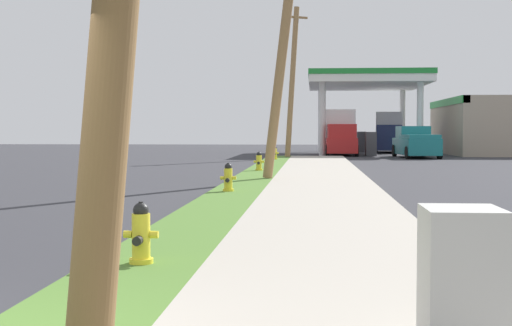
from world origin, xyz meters
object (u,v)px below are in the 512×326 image
Objects in this scene: fire_hydrant_second at (228,179)px; truck_navy_at_far_bay at (389,133)px; fire_hydrant_third at (259,162)px; utility_pole_background at (292,81)px; truck_teal_at_forecourt at (416,143)px; truck_red_on_apron at (340,133)px; car_silver_by_near_pump at (364,142)px; utility_cabinet at (462,286)px; fire_hydrant_nearest at (141,236)px; utility_pole_midground at (284,37)px; fire_hydrant_fourth at (275,153)px.

fire_hydrant_second is 38.45m from truck_navy_at_far_bay.
utility_pole_background is (0.90, 14.69, 4.24)m from fire_hydrant_third.
truck_teal_at_forecourt is (7.64, 2.25, -3.77)m from utility_pole_background.
fire_hydrant_second is 0.12× the size of truck_red_on_apron.
utility_pole_background is (0.98, 24.41, 4.24)m from fire_hydrant_second.
utility_cabinet is at bearing -93.31° from car_silver_by_near_pump.
truck_red_on_apron is at bearing 64.72° from utility_pole_background.
fire_hydrant_second is at bearing -107.92° from truck_teal_at_forecourt.
fire_hydrant_nearest is 15.53m from utility_pole_midground.
car_silver_by_near_pump is 0.83× the size of truck_teal_at_forecourt.
fire_hydrant_second is at bearing 90.83° from fire_hydrant_nearest.
car_silver_by_near_pump is 0.70× the size of truck_navy_at_far_bay.
truck_teal_at_forecourt is (8.47, 6.19, 0.47)m from fire_hydrant_fourth.
truck_teal_at_forecourt is 0.84× the size of truck_navy_at_far_bay.
utility_pole_midground reaches higher than fire_hydrant_fourth.
truck_red_on_apron is at bearing 84.56° from fire_hydrant_nearest.
car_silver_by_near_pump is at bearing 115.67° from truck_navy_at_far_bay.
utility_pole_background is (0.83, 34.58, 4.24)m from fire_hydrant_nearest.
fire_hydrant_third is at bearing -101.42° from car_silver_by_near_pump.
utility_pole_background is 1.62× the size of truck_teal_at_forecourt.
fire_hydrant_fourth is 21.54m from car_silver_by_near_pump.
truck_teal_at_forecourt reaches higher than fire_hydrant_second.
fire_hydrant_nearest is 0.12× the size of truck_red_on_apron.
fire_hydrant_second is at bearing 103.70° from utility_cabinet.
fire_hydrant_fourth is 0.12× the size of truck_red_on_apron.
truck_teal_at_forecourt is 0.86× the size of truck_red_on_apron.
utility_pole_midground is 33.72m from truck_navy_at_far_bay.
fire_hydrant_third is 0.71× the size of utility_cabinet.
utility_pole_midground is 26.58m from truck_red_on_apron.
fire_hydrant_third is 1.00× the size of fire_hydrant_fourth.
utility_pole_background is at bearing 87.71° from fire_hydrant_second.
truck_red_on_apron is at bearing 82.51° from fire_hydrant_second.
fire_hydrant_fourth is at bearing 89.64° from fire_hydrant_third.
car_silver_by_near_pump is 14.58m from truck_teal_at_forecourt.
truck_red_on_apron is at bearing 83.92° from utility_pole_midground.
fire_hydrant_second is at bearing -92.29° from utility_pole_background.
truck_navy_at_far_bay reaches higher than car_silver_by_near_pump.
truck_red_on_apron reaches higher than fire_hydrant_fourth.
utility_pole_background reaches higher than truck_teal_at_forecourt.
truck_navy_at_far_bay is at bearing 58.69° from truck_red_on_apron.
truck_teal_at_forecourt is at bearing 72.08° from fire_hydrant_second.
fire_hydrant_second is at bearing -90.47° from fire_hydrant_third.
fire_hydrant_third is (-0.07, 19.89, 0.00)m from fire_hydrant_nearest.
fire_hydrant_second is (-0.15, 10.17, 0.00)m from fire_hydrant_nearest.
utility_cabinet is 0.16× the size of truck_red_on_apron.
utility_cabinet is at bearing -45.95° from fire_hydrant_nearest.
truck_navy_at_far_bay reaches higher than utility_cabinet.
truck_red_on_apron reaches higher than fire_hydrant_nearest.
utility_cabinet is 0.23× the size of car_silver_by_near_pump.
utility_pole_background is 17.97m from car_silver_by_near_pump.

